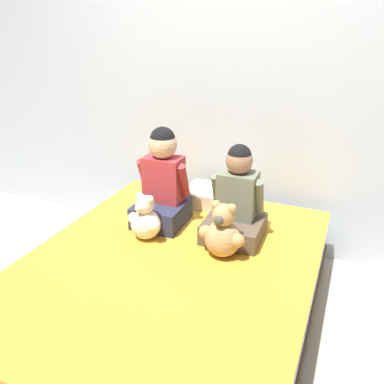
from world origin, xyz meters
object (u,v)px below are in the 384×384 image
Objects in this scene: teddy_bear_held_by_right_child at (223,233)px; child_on_right at (236,202)px; bed at (170,293)px; pillow_at_headboard at (217,197)px; teddy_bear_held_by_left_child at (145,220)px; child_on_left at (162,183)px.

child_on_right is at bearing 96.53° from teddy_bear_held_by_right_child.
pillow_at_headboard reaches higher than bed.
teddy_bear_held_by_left_child is at bearing -110.79° from pillow_at_headboard.
teddy_bear_held_by_right_child is at bearing 13.72° from teddy_bear_held_by_left_child.
child_on_left is 0.49m from child_on_right.
child_on_left reaches higher than child_on_right.
child_on_right is (0.25, 0.42, 0.44)m from bed.
child_on_left is 2.17× the size of teddy_bear_held_by_left_child.
teddy_bear_held_by_left_child is (0.00, -0.24, -0.15)m from child_on_left.
teddy_bear_held_by_right_child reaches higher than teddy_bear_held_by_left_child.
teddy_bear_held_by_left_child reaches higher than bed.
bed is 0.45m from teddy_bear_held_by_left_child.
teddy_bear_held_by_left_child is at bearing -91.15° from child_on_left.
bed is 3.41× the size of child_on_right.
child_on_left reaches higher than bed.
teddy_bear_held_by_right_child is 0.72× the size of pillow_at_headboard.
child_on_right reaches higher than teddy_bear_held_by_right_child.
teddy_bear_held_by_right_child is 0.69m from pillow_at_headboard.
teddy_bear_held_by_right_child is at bearing 33.70° from bed.
child_on_right is at bearing 40.64° from teddy_bear_held_by_left_child.
bed is 4.34× the size of pillow_at_headboard.
teddy_bear_held_by_left_child is 0.49m from teddy_bear_held_by_right_child.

